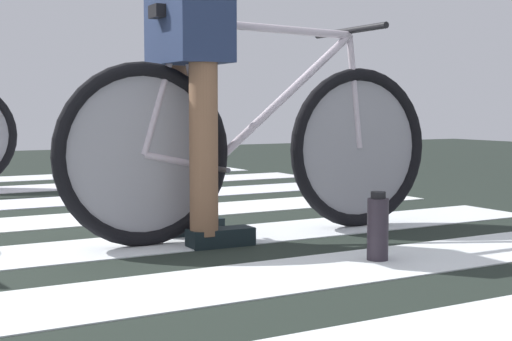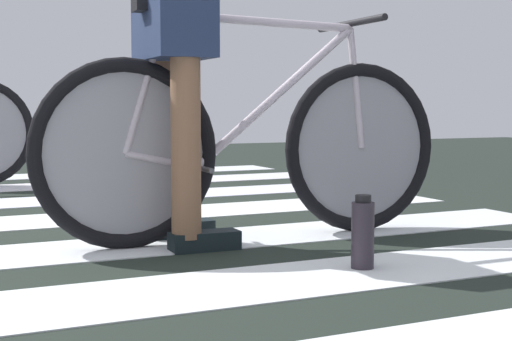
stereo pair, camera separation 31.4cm
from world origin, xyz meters
The scene contains 5 objects.
ground centered at (0.00, 0.00, 0.01)m, with size 18.00×14.00×0.02m.
crosswalk_markings centered at (0.02, 0.12, 0.02)m, with size 5.47×6.51×0.00m.
bicycle_1_of_3 centered at (1.05, 0.06, 0.41)m, with size 1.74×0.52×0.93m.
cyclist_1_of_3 centered at (0.74, 0.07, 0.66)m, with size 0.32×0.42×0.99m.
water_bottle centered at (1.16, -0.60, 0.14)m, with size 0.08×0.08×0.25m.
Camera 1 is at (-0.49, -2.63, 0.56)m, focal length 52.17 mm.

